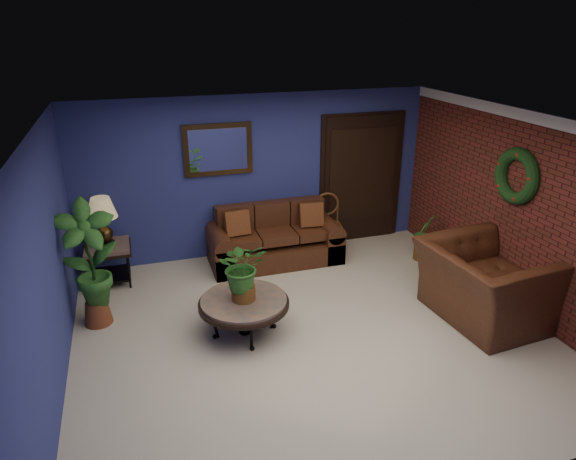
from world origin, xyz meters
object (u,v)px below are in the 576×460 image
object	(u,v)px
table_lamp	(102,216)
side_chair	(328,220)
coffee_table	(244,303)
end_table	(108,254)
sofa	(274,242)
armchair	(485,284)

from	to	relation	value
table_lamp	side_chair	world-z (taller)	table_lamp
table_lamp	side_chair	xyz separation A→B (m)	(3.34, 0.07, -0.47)
coffee_table	end_table	world-z (taller)	end_table
sofa	side_chair	size ratio (longest dim) A/B	2.07
sofa	armchair	distance (m)	3.15
sofa	coffee_table	xyz separation A→B (m)	(-0.90, -1.85, 0.11)
end_table	armchair	world-z (taller)	armchair
end_table	side_chair	size ratio (longest dim) A/B	0.66
sofa	end_table	distance (m)	2.43
sofa	side_chair	bearing A→B (deg)	2.81
coffee_table	armchair	size ratio (longest dim) A/B	0.74
coffee_table	side_chair	distance (m)	2.62
table_lamp	armchair	bearing A→B (deg)	-28.21
side_chair	armchair	size ratio (longest dim) A/B	0.66
coffee_table	end_table	bearing A→B (deg)	130.05
sofa	side_chair	distance (m)	0.95
sofa	side_chair	xyz separation A→B (m)	(0.91, 0.04, 0.25)
armchair	end_table	bearing A→B (deg)	57.24
coffee_table	armchair	xyz separation A→B (m)	(2.92, -0.57, 0.07)
coffee_table	armchair	bearing A→B (deg)	-10.96
side_chair	armchair	xyz separation A→B (m)	(1.11, -2.46, -0.07)
end_table	side_chair	distance (m)	3.35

